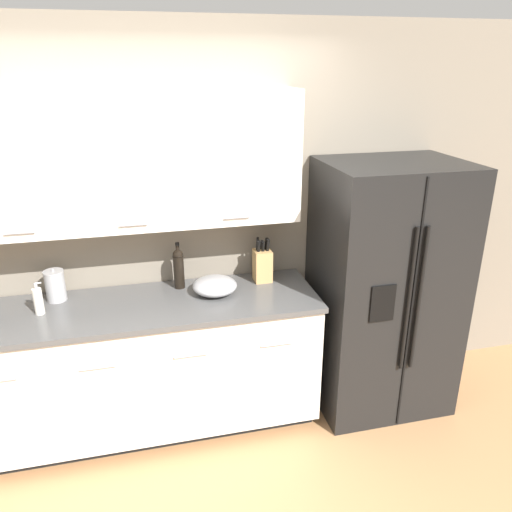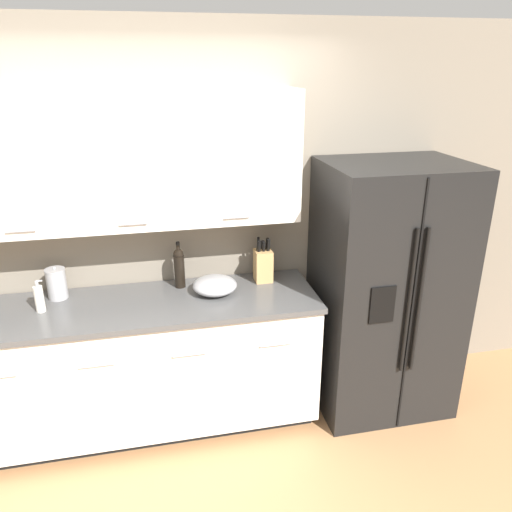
# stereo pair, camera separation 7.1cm
# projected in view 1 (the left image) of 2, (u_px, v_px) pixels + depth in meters

# --- Properties ---
(wall_back) EXTENTS (10.00, 0.39, 2.60)m
(wall_back) POSITION_uv_depth(u_px,v_px,m) (144.00, 212.00, 3.19)
(wall_back) COLOR gray
(wall_back) RESTS_ON ground_plane
(counter_unit) EXTENTS (2.22, 0.64, 0.93)m
(counter_unit) POSITION_uv_depth(u_px,v_px,m) (147.00, 367.00, 3.26)
(counter_unit) COLOR black
(counter_unit) RESTS_ON ground_plane
(refrigerator) EXTENTS (0.91, 0.74, 1.75)m
(refrigerator) POSITION_uv_depth(u_px,v_px,m) (384.00, 289.00, 3.43)
(refrigerator) COLOR black
(refrigerator) RESTS_ON ground_plane
(knife_block) EXTENTS (0.12, 0.12, 0.31)m
(knife_block) POSITION_uv_depth(u_px,v_px,m) (263.00, 264.00, 3.38)
(knife_block) COLOR tan
(knife_block) RESTS_ON counter_unit
(wine_bottle) EXTENTS (0.07, 0.07, 0.32)m
(wine_bottle) POSITION_uv_depth(u_px,v_px,m) (179.00, 268.00, 3.26)
(wine_bottle) COLOR black
(wine_bottle) RESTS_ON counter_unit
(soap_dispenser) EXTENTS (0.06, 0.05, 0.20)m
(soap_dispenser) POSITION_uv_depth(u_px,v_px,m) (38.00, 301.00, 2.94)
(soap_dispenser) COLOR silver
(soap_dispenser) RESTS_ON counter_unit
(steel_canister) EXTENTS (0.12, 0.12, 0.21)m
(steel_canister) POSITION_uv_depth(u_px,v_px,m) (55.00, 286.00, 3.10)
(steel_canister) COLOR #A3A3A5
(steel_canister) RESTS_ON counter_unit
(mixing_bowl) EXTENTS (0.29, 0.29, 0.10)m
(mixing_bowl) POSITION_uv_depth(u_px,v_px,m) (215.00, 286.00, 3.22)
(mixing_bowl) COLOR #A3A3A5
(mixing_bowl) RESTS_ON counter_unit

